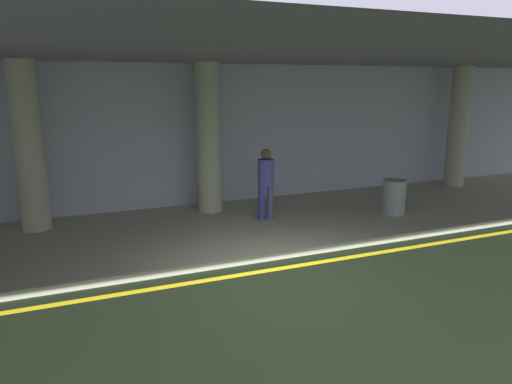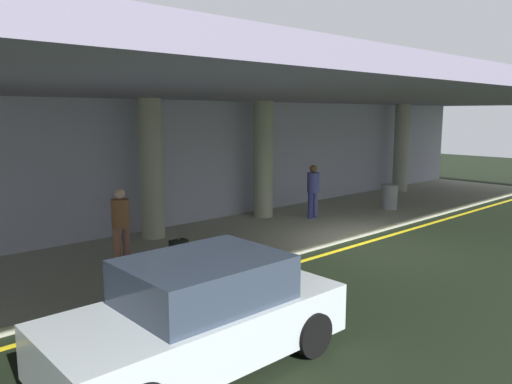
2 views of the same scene
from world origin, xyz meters
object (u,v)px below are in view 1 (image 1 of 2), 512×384
object	(u,v)px
support_column_center	(209,139)
support_column_right_mid	(458,127)
person_waiting_for_ride	(266,179)
trash_bin_steel	(394,197)
support_column_left_mid	(29,147)

from	to	relation	value
support_column_center	support_column_right_mid	xyz separation A→B (m)	(8.00, 0.00, 0.00)
person_waiting_for_ride	trash_bin_steel	world-z (taller)	person_waiting_for_ride
person_waiting_for_ride	trash_bin_steel	size ratio (longest dim) A/B	1.98
person_waiting_for_ride	support_column_left_mid	bearing A→B (deg)	-158.35
support_column_left_mid	trash_bin_steel	bearing A→B (deg)	-13.77
support_column_center	person_waiting_for_ride	xyz separation A→B (m)	(1.01, -1.21, -0.86)
support_column_left_mid	support_column_center	distance (m)	4.00
support_column_center	support_column_left_mid	bearing A→B (deg)	180.00
support_column_center	trash_bin_steel	bearing A→B (deg)	-25.78
support_column_left_mid	support_column_center	world-z (taller)	same
support_column_center	trash_bin_steel	xyz separation A→B (m)	(4.12, -1.99, -1.40)
support_column_center	support_column_right_mid	size ratio (longest dim) A/B	1.00
person_waiting_for_ride	trash_bin_steel	bearing A→B (deg)	21.23
person_waiting_for_ride	support_column_right_mid	bearing A→B (deg)	45.10
support_column_left_mid	person_waiting_for_ride	size ratio (longest dim) A/B	2.17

